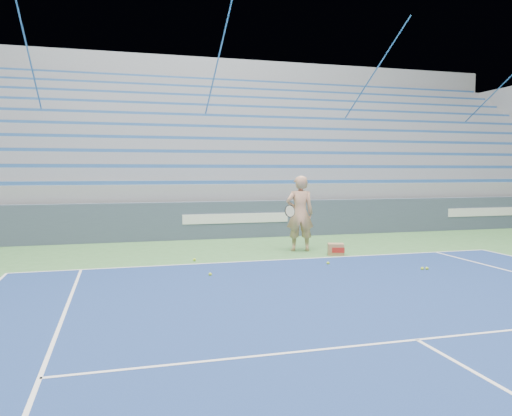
{
  "coord_description": "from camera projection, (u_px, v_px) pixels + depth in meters",
  "views": [
    {
      "loc": [
        -3.35,
        1.38,
        1.99
      ],
      "look_at": [
        -0.32,
        12.38,
        1.15
      ],
      "focal_mm": 35.0,
      "sensor_mm": 36.0,
      "label": 1
    }
  ],
  "objects": [
    {
      "name": "tennis_ball_4",
      "position": [
        422.0,
        269.0,
        10.04
      ],
      "size": [
        0.07,
        0.07,
        0.07
      ],
      "primitive_type": "sphere",
      "color": "#B7E22E",
      "rests_on": "ground"
    },
    {
      "name": "bleachers",
      "position": [
        204.0,
        162.0,
        20.3
      ],
      "size": [
        31.0,
        9.15,
        7.3
      ],
      "color": "gray",
      "rests_on": "ground"
    },
    {
      "name": "tennis_ball_3",
      "position": [
        194.0,
        260.0,
        11.05
      ],
      "size": [
        0.07,
        0.07,
        0.07
      ],
      "primitive_type": "sphere",
      "color": "#B7E22E",
      "rests_on": "ground"
    },
    {
      "name": "sponsor_barrier",
      "position": [
        235.0,
        219.0,
        14.94
      ],
      "size": [
        30.0,
        0.32,
        1.1
      ],
      "color": "#3D4A5E",
      "rests_on": "ground"
    },
    {
      "name": "tennis_ball_0",
      "position": [
        210.0,
        274.0,
        9.48
      ],
      "size": [
        0.07,
        0.07,
        0.07
      ],
      "primitive_type": "sphere",
      "color": "#B7E22E",
      "rests_on": "ground"
    },
    {
      "name": "tennis_ball_1",
      "position": [
        427.0,
        269.0,
        10.04
      ],
      "size": [
        0.07,
        0.07,
        0.07
      ],
      "primitive_type": "sphere",
      "color": "#B7E22E",
      "rests_on": "ground"
    },
    {
      "name": "tennis_player",
      "position": [
        300.0,
        213.0,
        12.43
      ],
      "size": [
        0.99,
        0.91,
        1.88
      ],
      "color": "tan",
      "rests_on": "ground"
    },
    {
      "name": "tennis_ball_2",
      "position": [
        328.0,
        263.0,
        10.64
      ],
      "size": [
        0.07,
        0.07,
        0.07
      ],
      "primitive_type": "sphere",
      "color": "#B7E22E",
      "rests_on": "ground"
    },
    {
      "name": "ball_box",
      "position": [
        336.0,
        249.0,
        11.86
      ],
      "size": [
        0.44,
        0.39,
        0.28
      ],
      "color": "#9D724C",
      "rests_on": "ground"
    }
  ]
}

